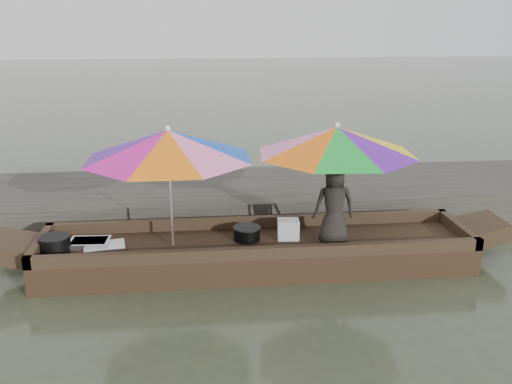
{
  "coord_description": "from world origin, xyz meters",
  "views": [
    {
      "loc": [
        -0.73,
        -6.88,
        3.16
      ],
      "look_at": [
        0.0,
        0.1,
        1.0
      ],
      "focal_mm": 40.0,
      "sensor_mm": 36.0,
      "label": 1
    }
  ],
  "objects": [
    {
      "name": "umbrella_stern",
      "position": [
        1.01,
        0.0,
        1.12
      ],
      "size": [
        2.6,
        2.6,
        1.55
      ],
      "primitive_type": null,
      "rotation": [
        0.0,
        0.0,
        0.31
      ],
      "color": "blue",
      "rests_on": "boat_hull"
    },
    {
      "name": "supply_bag",
      "position": [
        0.43,
        0.08,
        0.48
      ],
      "size": [
        0.3,
        0.24,
        0.26
      ],
      "primitive_type": "cube",
      "rotation": [
        0.0,
        0.0,
        -0.09
      ],
      "color": "silver",
      "rests_on": "boat_hull"
    },
    {
      "name": "umbrella_bow",
      "position": [
        -1.09,
        0.0,
        1.12
      ],
      "size": [
        2.79,
        2.79,
        1.55
      ],
      "primitive_type": null,
      "rotation": [
        0.0,
        0.0,
        0.39
      ],
      "color": "yellow",
      "rests_on": "boat_hull"
    },
    {
      "name": "water",
      "position": [
        0.0,
        0.0,
        0.0
      ],
      "size": [
        80.0,
        80.0,
        0.0
      ],
      "primitive_type": "plane",
      "color": "#404B31",
      "rests_on": "ground"
    },
    {
      "name": "vendor",
      "position": [
        0.97,
        -0.15,
        0.88
      ],
      "size": [
        0.53,
        0.36,
        1.05
      ],
      "primitive_type": "imported",
      "rotation": [
        0.0,
        0.0,
        3.1
      ],
      "color": "black",
      "rests_on": "boat_hull"
    },
    {
      "name": "dock",
      "position": [
        0.0,
        2.2,
        0.25
      ],
      "size": [
        22.0,
        2.2,
        0.5
      ],
      "primitive_type": "cube",
      "color": "#2D2B26",
      "rests_on": "ground"
    },
    {
      "name": "charcoal_grill",
      "position": [
        -0.12,
        0.09,
        0.43
      ],
      "size": [
        0.34,
        0.34,
        0.16
      ],
      "primitive_type": "cylinder",
      "color": "black",
      "rests_on": "boat_hull"
    },
    {
      "name": "tray_crayfish",
      "position": [
        -2.14,
        0.05,
        0.39
      ],
      "size": [
        0.52,
        0.37,
        0.09
      ],
      "primitive_type": "cube",
      "rotation": [
        0.0,
        0.0,
        -0.06
      ],
      "color": "silver",
      "rests_on": "boat_hull"
    },
    {
      "name": "boat_hull",
      "position": [
        0.0,
        0.0,
        0.17
      ],
      "size": [
        5.58,
        1.2,
        0.35
      ],
      "primitive_type": "cube",
      "color": "black",
      "rests_on": "water"
    },
    {
      "name": "tray_scallop",
      "position": [
        -1.94,
        -0.05,
        0.38
      ],
      "size": [
        0.55,
        0.42,
        0.06
      ],
      "primitive_type": "cube",
      "rotation": [
        0.0,
        0.0,
        0.17
      ],
      "color": "silver",
      "rests_on": "boat_hull"
    },
    {
      "name": "cooking_pot",
      "position": [
        -2.54,
        -0.07,
        0.45
      ],
      "size": [
        0.39,
        0.39,
        0.2
      ],
      "primitive_type": "cylinder",
      "color": "black",
      "rests_on": "boat_hull"
    }
  ]
}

